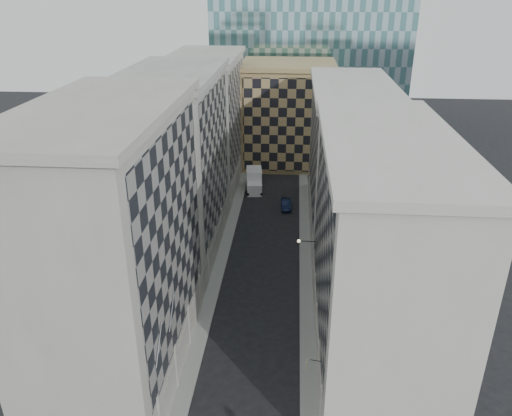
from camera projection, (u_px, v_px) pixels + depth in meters
The scene contains 14 objects.
sidewalk_west at pixel (222, 259), 62.61m from camera, with size 1.50×100.00×0.15m, color gray.
sidewalk_east at pixel (306, 262), 61.87m from camera, with size 1.50×100.00×0.15m, color gray.
bldg_left_a at pixel (117, 248), 40.91m from camera, with size 10.80×22.80×23.70m.
bldg_left_b at pixel (177, 165), 61.10m from camera, with size 10.80×22.80×22.70m.
bldg_left_c at pixel (207, 123), 81.29m from camera, with size 10.80×22.80×21.70m.
bldg_right_a at pixel (377, 251), 43.62m from camera, with size 10.80×26.80×20.70m.
bldg_right_b at pixel (349, 157), 68.34m from camera, with size 10.80×28.80×19.70m.
tan_block at pixel (287, 114), 92.66m from camera, with size 16.80×14.80×18.80m.
church_tower at pixel (281, 9), 98.39m from camera, with size 7.20×7.20×51.50m.
flagpoles_left at pixel (166, 327), 37.59m from camera, with size 0.10×6.33×2.33m.
bracket_lamp at pixel (300, 241), 53.96m from camera, with size 1.98×0.36×0.36m.
box_truck at pixel (254, 181), 83.24m from camera, with size 3.14×6.37×3.37m.
dark_car at pixel (286, 204), 76.53m from camera, with size 1.46×4.20×1.38m, color #0E1734.
shop_sign at pixel (307, 364), 39.95m from camera, with size 1.21×0.73×0.81m.
Camera 1 is at (3.28, -23.92, 31.70)m, focal length 35.00 mm.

